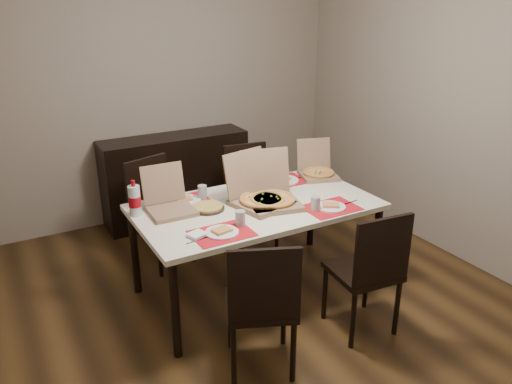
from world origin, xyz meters
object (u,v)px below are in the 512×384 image
sideboard (176,178)px  soda_bottle (135,201)px  chair_near_left (262,302)px  pizza_box_center (259,197)px  chair_far_left (157,207)px  dining_table (256,212)px  chair_near_right (370,268)px  dip_bowl (258,193)px  chair_far_right (249,190)px

sideboard → soda_bottle: bearing=-120.4°
chair_near_left → pizza_box_center: pizza_box_center is taller
chair_far_left → dining_table: bearing=-60.1°
chair_near_left → chair_near_right: 0.83m
chair_near_left → dip_bowl: chair_near_left is taller
chair_near_left → chair_far_left: (-0.07, 1.71, 0.00)m
chair_far_right → chair_near_left: bearing=-116.4°
sideboard → chair_far_left: size_ratio=1.61×
chair_near_right → chair_far_left: same height
sideboard → soda_bottle: 1.67m
dining_table → soda_bottle: size_ratio=6.81×
pizza_box_center → dining_table: bearing=143.2°
chair_near_left → soda_bottle: soda_bottle is taller
chair_near_left → chair_far_left: 1.71m
sideboard → dip_bowl: bearing=-84.7°
dip_bowl → sideboard: bearing=95.3°
sideboard → chair_near_right: chair_near_right is taller
chair_far_left → chair_far_right: bearing=-2.4°
dip_bowl → soda_bottle: bearing=174.5°
chair_far_right → pizza_box_center: 0.98m
dining_table → dip_bowl: 0.21m
dining_table → dip_bowl: size_ratio=14.64×
chair_near_right → chair_far_right: 1.68m
dining_table → chair_near_left: 0.96m
sideboard → dining_table: bearing=-89.0°
chair_near_right → chair_far_left: 1.94m
dining_table → chair_near_left: (-0.43, -0.84, -0.17)m
dip_bowl → soda_bottle: (-0.96, 0.09, 0.10)m
dining_table → dip_bowl: (0.11, 0.16, 0.08)m
dining_table → chair_far_right: bearing=64.6°
chair_far_left → dip_bowl: size_ratio=7.56×
sideboard → chair_far_right: bearing=-62.5°
chair_near_right → chair_far_right: same height
sideboard → dining_table: (0.03, -1.65, 0.23)m
chair_near_left → dip_bowl: (0.54, 0.99, 0.25)m
sideboard → chair_far_left: (-0.47, -0.78, 0.06)m
dining_table → chair_far_left: 1.02m
dining_table → pizza_box_center: (0.02, -0.01, 0.13)m
chair_far_left → soda_bottle: soda_bottle is taller
chair_near_right → sideboard: bearing=99.7°
sideboard → chair_near_left: size_ratio=1.61×
sideboard → chair_far_left: chair_far_left is taller
chair_near_left → chair_near_right: bearing=-0.9°
dining_table → sideboard: bearing=91.0°
sideboard → pizza_box_center: (0.05, -1.66, 0.36)m
pizza_box_center → chair_near_left: bearing=-118.7°
dip_bowl → soda_bottle: 0.97m
chair_near_left → soda_bottle: bearing=111.0°
chair_far_right → dip_bowl: (-0.29, -0.68, 0.25)m
chair_far_left → chair_far_right: size_ratio=1.00×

